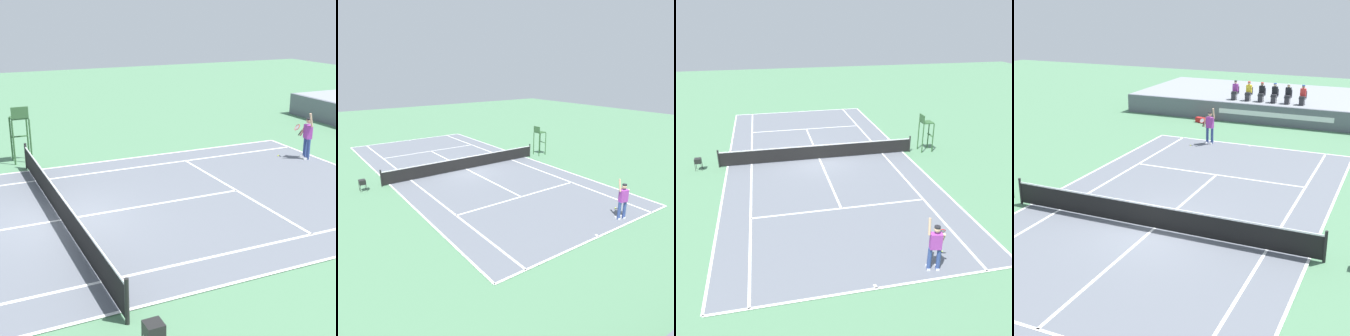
{
  "view_description": "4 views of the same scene",
  "coord_description": "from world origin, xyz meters",
  "views": [
    {
      "loc": [
        14.57,
        -3.04,
        6.31
      ],
      "look_at": [
        -0.68,
        3.98,
        1.0
      ],
      "focal_mm": 54.1,
      "sensor_mm": 36.0,
      "label": 1
    },
    {
      "loc": [
        10.5,
        19.53,
        7.05
      ],
      "look_at": [
        -0.68,
        3.98,
        1.0
      ],
      "focal_mm": 34.07,
      "sensor_mm": 36.0,
      "label": 2
    },
    {
      "loc": [
        3.15,
        21.02,
        8.49
      ],
      "look_at": [
        -0.68,
        3.98,
        1.0
      ],
      "focal_mm": 39.27,
      "sensor_mm": 36.0,
      "label": 3
    },
    {
      "loc": [
        7.67,
        -14.81,
        7.84
      ],
      "look_at": [
        -0.68,
        3.98,
        1.0
      ],
      "focal_mm": 54.83,
      "sensor_mm": 36.0,
      "label": 4
    }
  ],
  "objects": [
    {
      "name": "court",
      "position": [
        0.0,
        0.0,
        0.01
      ],
      "size": [
        11.08,
        23.88,
        0.03
      ],
      "color": "slate",
      "rests_on": "ground"
    },
    {
      "name": "tennis_player",
      "position": [
        -2.26,
        11.37,
        0.99
      ],
      "size": [
        0.83,
        0.61,
        2.08
      ],
      "color": "navy",
      "rests_on": "ground"
    },
    {
      "name": "tennis_ball",
      "position": [
        -3.04,
        10.5,
        0.03
      ],
      "size": [
        0.07,
        0.07,
        0.07
      ],
      "primitive_type": "sphere",
      "color": "#D1E533",
      "rests_on": "ground"
    },
    {
      "name": "barrier_wall",
      "position": [
        0.0,
        17.13,
        0.64
      ],
      "size": [
        21.41,
        0.25,
        1.27
      ],
      "color": "#565B66",
      "rests_on": "ground"
    },
    {
      "name": "bleacher_platform",
      "position": [
        0.0,
        21.79,
        0.64
      ],
      "size": [
        21.41,
        9.09,
        1.27
      ],
      "primitive_type": "cube",
      "color": "gray",
      "rests_on": "ground"
    },
    {
      "name": "spectator_seated_3",
      "position": [
        -0.36,
        18.26,
        1.88
      ],
      "size": [
        0.44,
        0.6,
        1.26
      ],
      "color": "#474C56",
      "rests_on": "bleacher_platform"
    },
    {
      "name": "spectator_seated_4",
      "position": [
        0.54,
        18.26,
        1.88
      ],
      "size": [
        0.44,
        0.6,
        1.26
      ],
      "color": "#474C56",
      "rests_on": "bleacher_platform"
    },
    {
      "name": "spectator_seated_1",
      "position": [
        -2.12,
        18.26,
        1.88
      ],
      "size": [
        0.44,
        0.6,
        1.26
      ],
      "color": "#474C56",
      "rests_on": "bleacher_platform"
    },
    {
      "name": "spectator_seated_2",
      "position": [
        -1.23,
        18.26,
        1.88
      ],
      "size": [
        0.44,
        0.6,
        1.26
      ],
      "color": "#474C56",
      "rests_on": "bleacher_platform"
    },
    {
      "name": "spectator_seated_0",
      "position": [
        -3.08,
        18.26,
        1.88
      ],
      "size": [
        0.44,
        0.6,
        1.26
      ],
      "color": "#474C56",
      "rests_on": "bleacher_platform"
    },
    {
      "name": "spectator_seated_5",
      "position": [
        1.49,
        18.26,
        1.88
      ],
      "size": [
        0.44,
        0.6,
        1.26
      ],
      "color": "#474C56",
      "rests_on": "bleacher_platform"
    },
    {
      "name": "ground_plane",
      "position": [
        0.0,
        0.0,
        0.0
      ],
      "size": [
        80.0,
        80.0,
        0.0
      ],
      "primitive_type": "plane",
      "color": "#4C7A56"
    },
    {
      "name": "net",
      "position": [
        0.0,
        0.0,
        0.52
      ],
      "size": [
        11.98,
        0.1,
        1.07
      ],
      "color": "black",
      "rests_on": "ground"
    },
    {
      "name": "equipment_bag",
      "position": [
        -4.59,
        16.01,
        0.16
      ],
      "size": [
        0.96,
        0.59,
        0.32
      ],
      "color": "red",
      "rests_on": "ground"
    }
  ]
}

